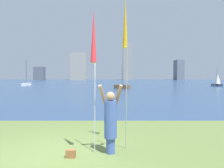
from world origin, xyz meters
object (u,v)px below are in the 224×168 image
object	(u,v)px
sailboat_3	(122,86)
kite_flag_left	(94,38)
sailboat_5	(26,84)
person	(110,120)
kite_flag_right	(125,26)
sailboat_2	(217,81)
bag	(71,154)

from	to	relation	value
sailboat_3	kite_flag_left	bearing A→B (deg)	-94.11
sailboat_5	kite_flag_left	bearing A→B (deg)	-66.05
person	sailboat_3	world-z (taller)	sailboat_3
sailboat_5	sailboat_3	bearing A→B (deg)	-28.50
kite_flag_right	sailboat_5	world-z (taller)	sailboat_5
sailboat_2	sailboat_3	xyz separation A→B (m)	(-19.90, -8.20, -0.79)
kite_flag_left	sailboat_5	size ratio (longest dim) A/B	0.71
bag	sailboat_3	world-z (taller)	sailboat_3
kite_flag_right	sailboat_5	bearing A→B (deg)	115.46
sailboat_2	kite_flag_left	bearing A→B (deg)	-120.12
bag	sailboat_5	xyz separation A→B (m)	(-17.52, 40.98, 0.25)
person	sailboat_2	distance (m)	43.58
kite_flag_right	sailboat_3	distance (m)	29.14
sailboat_5	sailboat_2	bearing A→B (deg)	-3.98
kite_flag_left	kite_flag_right	xyz separation A→B (m)	(0.90, 0.85, 0.52)
person	kite_flag_left	bearing A→B (deg)	-149.76
kite_flag_right	sailboat_3	size ratio (longest dim) A/B	1.15
sailboat_2	sailboat_3	bearing A→B (deg)	-157.60
sailboat_3	person	bearing A→B (deg)	-93.27
bag	sailboat_2	bearing A→B (deg)	59.35
person	kite_flag_left	distance (m)	2.26
kite_flag_right	person	bearing A→B (deg)	-121.34
person	kite_flag_right	world-z (taller)	kite_flag_right
kite_flag_left	sailboat_3	xyz separation A→B (m)	(2.14, 29.78, -2.79)
person	sailboat_2	size ratio (longest dim) A/B	0.51
kite_flag_right	sailboat_2	distance (m)	42.80
kite_flag_left	sailboat_2	world-z (taller)	kite_flag_left
person	bag	size ratio (longest dim) A/B	7.63
sailboat_2	kite_flag_right	bearing A→B (deg)	-119.66
person	sailboat_5	world-z (taller)	sailboat_5
kite_flag_left	sailboat_3	size ratio (longest dim) A/B	1.00
bag	kite_flag_left	bearing A→B (deg)	19.28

